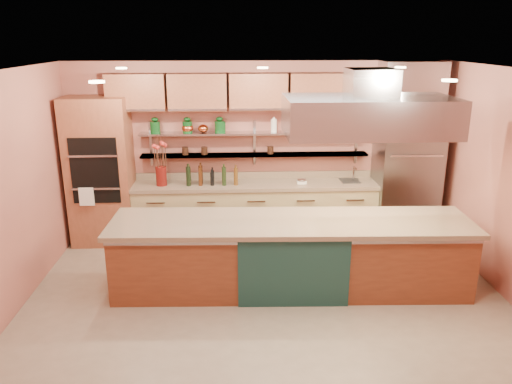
{
  "coord_description": "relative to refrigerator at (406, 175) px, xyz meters",
  "views": [
    {
      "loc": [
        -0.4,
        -5.38,
        3.16
      ],
      "look_at": [
        -0.1,
        1.0,
        1.16
      ],
      "focal_mm": 35.0,
      "sensor_mm": 36.0,
      "label": 1
    }
  ],
  "objects": [
    {
      "name": "floor",
      "position": [
        -2.35,
        -2.14,
        -1.06
      ],
      "size": [
        6.0,
        5.0,
        0.02
      ],
      "primitive_type": "cube",
      "color": "gray",
      "rests_on": "ground"
    },
    {
      "name": "ceiling",
      "position": [
        -2.35,
        -2.14,
        1.75
      ],
      "size": [
        6.0,
        5.0,
        0.02
      ],
      "primitive_type": "cube",
      "color": "black",
      "rests_on": "wall_back"
    },
    {
      "name": "wall_back",
      "position": [
        -2.35,
        0.36,
        0.35
      ],
      "size": [
        6.0,
        0.04,
        2.8
      ],
      "primitive_type": "cube",
      "color": "#B36554",
      "rests_on": "floor"
    },
    {
      "name": "wall_front",
      "position": [
        -2.35,
        -4.64,
        0.35
      ],
      "size": [
        6.0,
        0.04,
        2.8
      ],
      "primitive_type": "cube",
      "color": "#B36554",
      "rests_on": "floor"
    },
    {
      "name": "wall_left",
      "position": [
        -5.35,
        -2.14,
        0.35
      ],
      "size": [
        0.04,
        5.0,
        2.8
      ],
      "primitive_type": "cube",
      "color": "#B36554",
      "rests_on": "floor"
    },
    {
      "name": "oven_stack",
      "position": [
        -4.8,
        0.04,
        0.1
      ],
      "size": [
        0.95,
        0.64,
        2.3
      ],
      "primitive_type": "cube",
      "color": "#985337",
      "rests_on": "floor"
    },
    {
      "name": "refrigerator",
      "position": [
        0.0,
        0.0,
        0.0
      ],
      "size": [
        0.95,
        0.72,
        2.1
      ],
      "primitive_type": "cube",
      "color": "slate",
      "rests_on": "floor"
    },
    {
      "name": "back_counter",
      "position": [
        -2.4,
        0.06,
        -0.58
      ],
      "size": [
        3.84,
        0.64,
        0.93
      ],
      "primitive_type": "cube",
      "color": "tan",
      "rests_on": "floor"
    },
    {
      "name": "wall_shelf_lower",
      "position": [
        -2.4,
        0.23,
        0.3
      ],
      "size": [
        3.6,
        0.26,
        0.03
      ],
      "primitive_type": "cube",
      "color": "#A6A8AC",
      "rests_on": "wall_back"
    },
    {
      "name": "wall_shelf_upper",
      "position": [
        -2.4,
        0.23,
        0.65
      ],
      "size": [
        3.6,
        0.26,
        0.03
      ],
      "primitive_type": "cube",
      "color": "#A6A8AC",
      "rests_on": "wall_back"
    },
    {
      "name": "upper_cabinets",
      "position": [
        -2.35,
        0.18,
        1.3
      ],
      "size": [
        4.6,
        0.36,
        0.55
      ],
      "primitive_type": "cube",
      "color": "#985337",
      "rests_on": "wall_back"
    },
    {
      "name": "range_hood",
      "position": [
        -1.12,
        -1.66,
        1.2
      ],
      "size": [
        2.0,
        1.0,
        0.45
      ],
      "primitive_type": "cube",
      "color": "#A6A8AC",
      "rests_on": "ceiling"
    },
    {
      "name": "ceiling_downlights",
      "position": [
        -2.35,
        -1.94,
        1.72
      ],
      "size": [
        4.0,
        2.8,
        0.02
      ],
      "primitive_type": "cube",
      "color": "#FFE5A5",
      "rests_on": "ceiling"
    },
    {
      "name": "island",
      "position": [
        -2.02,
        -1.66,
        -0.58
      ],
      "size": [
        4.5,
        1.12,
        0.93
      ],
      "primitive_type": "cube",
      "rotation": [
        0.0,
        0.0,
        -0.03
      ],
      "color": "brown",
      "rests_on": "floor"
    },
    {
      "name": "flower_vase",
      "position": [
        -3.87,
        0.01,
        0.03
      ],
      "size": [
        0.18,
        0.18,
        0.3
      ],
      "primitive_type": "cylinder",
      "rotation": [
        0.0,
        0.0,
        0.08
      ],
      "color": "#5F110E",
      "rests_on": "back_counter"
    },
    {
      "name": "oil_bottle_cluster",
      "position": [
        -3.08,
        0.01,
        0.02
      ],
      "size": [
        0.89,
        0.44,
        0.27
      ],
      "primitive_type": "cube",
      "rotation": [
        0.0,
        0.0,
        -0.25
      ],
      "color": "black",
      "rests_on": "back_counter"
    },
    {
      "name": "kitchen_scale",
      "position": [
        -1.67,
        0.01,
        -0.08
      ],
      "size": [
        0.18,
        0.16,
        0.08
      ],
      "primitive_type": "cube",
      "rotation": [
        0.0,
        0.0,
        -0.41
      ],
      "color": "white",
      "rests_on": "back_counter"
    },
    {
      "name": "bar_faucet",
      "position": [
        -0.82,
        0.11,
        -0.0
      ],
      "size": [
        0.03,
        0.03,
        0.24
      ],
      "primitive_type": "cylinder",
      "rotation": [
        0.0,
        0.0,
        0.0
      ],
      "color": "silver",
      "rests_on": "back_counter"
    },
    {
      "name": "copper_kettle",
      "position": [
        -3.21,
        0.23,
        0.73
      ],
      "size": [
        0.19,
        0.19,
        0.13
      ],
      "primitive_type": "ellipsoid",
      "rotation": [
        0.0,
        0.0,
        0.23
      ],
      "color": "#C7572D",
      "rests_on": "wall_shelf_upper"
    },
    {
      "name": "green_canister",
      "position": [
        -2.92,
        0.23,
        0.75
      ],
      "size": [
        0.16,
        0.16,
        0.16
      ],
      "primitive_type": "cylinder",
      "rotation": [
        0.0,
        0.0,
        0.18
      ],
      "color": "#0E4116",
      "rests_on": "wall_shelf_upper"
    }
  ]
}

